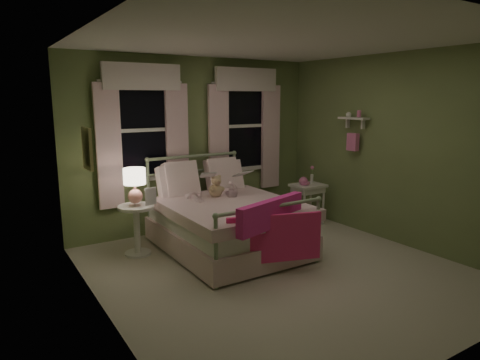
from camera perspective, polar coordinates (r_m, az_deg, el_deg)
room_shell at (r=4.82m, az=5.41°, el=2.55°), size 4.20×4.20×4.20m
bed at (r=5.70m, az=-1.89°, el=-5.52°), size 1.58×2.04×1.18m
pink_throw at (r=4.82m, az=4.35°, el=-5.85°), size 1.08×0.47×0.71m
child_left at (r=5.81m, az=-6.42°, el=0.29°), size 0.29×0.21×0.73m
child_right at (r=6.07m, az=-1.66°, el=0.65°), size 0.41×0.37×0.69m
book_left at (r=5.58m, az=-5.29°, el=0.18°), size 0.23×0.18×0.26m
book_right at (r=5.86m, az=-0.41°, el=0.32°), size 0.20×0.11×0.26m
teddy_bear at (r=5.82m, az=-3.23°, el=-1.05°), size 0.23×0.19×0.31m
nightstand_left at (r=5.66m, az=-13.62°, el=-5.60°), size 0.46×0.46×0.65m
table_lamp at (r=5.53m, az=-13.86°, el=-0.27°), size 0.28×0.28×0.45m
book_nightstand at (r=5.55m, az=-12.48°, el=-3.30°), size 0.20×0.25×0.02m
nightstand_right at (r=6.88m, az=9.05°, el=-1.37°), size 0.50×0.40×0.64m
pink_toy at (r=6.78m, az=8.48°, el=-0.17°), size 0.14×0.20×0.14m
bud_vase at (r=6.95m, az=9.58°, el=0.74°), size 0.06×0.06×0.28m
window_left at (r=6.17m, az=-12.76°, el=7.16°), size 1.34×0.13×1.96m
window_right at (r=6.93m, az=0.70°, el=7.80°), size 1.34×0.13×1.96m
wall_shelf at (r=6.59m, az=14.86°, el=6.43°), size 0.15×0.50×0.60m
framed_picture at (r=4.50m, az=-19.68°, el=3.94°), size 0.03×0.32×0.42m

